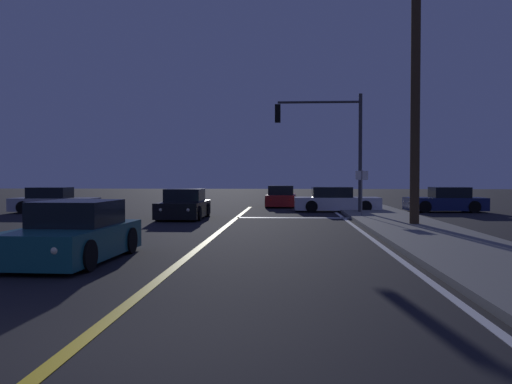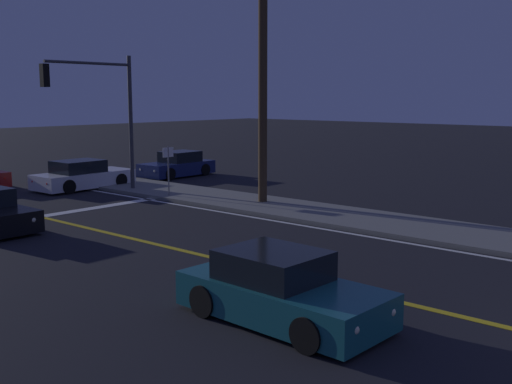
{
  "view_description": "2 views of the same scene",
  "coord_description": "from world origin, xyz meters",
  "px_view_note": "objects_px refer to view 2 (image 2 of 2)",
  "views": [
    {
      "loc": [
        2.35,
        -5.27,
        1.88
      ],
      "look_at": [
        0.97,
        17.74,
        1.24
      ],
      "focal_mm": 37.62,
      "sensor_mm": 36.0,
      "label": 1
    },
    {
      "loc": [
        -11.33,
        -0.61,
        4.25
      ],
      "look_at": [
        -0.85,
        8.43,
        2.1
      ],
      "focal_mm": 43.35,
      "sensor_mm": 36.0,
      "label": 2
    }
  ],
  "objects_px": {
    "car_far_approaching_navy": "(178,166)",
    "car_lead_oncoming_white": "(83,176)",
    "traffic_signal_near_right": "(101,102)",
    "car_parked_curb_teal": "(280,291)",
    "utility_pole_right": "(263,62)",
    "street_sign_corner": "(168,163)"
  },
  "relations": [
    {
      "from": "car_far_approaching_navy",
      "to": "traffic_signal_near_right",
      "type": "xyz_separation_m",
      "value": [
        -6.42,
        -2.41,
        3.45
      ]
    },
    {
      "from": "car_far_approaching_navy",
      "to": "utility_pole_right",
      "type": "relative_size",
      "value": 0.39
    },
    {
      "from": "car_far_approaching_navy",
      "to": "traffic_signal_near_right",
      "type": "distance_m",
      "value": 7.67
    },
    {
      "from": "car_parked_curb_teal",
      "to": "car_lead_oncoming_white",
      "type": "distance_m",
      "value": 19.1
    },
    {
      "from": "car_parked_curb_teal",
      "to": "traffic_signal_near_right",
      "type": "height_order",
      "value": "traffic_signal_near_right"
    },
    {
      "from": "car_far_approaching_navy",
      "to": "car_parked_curb_teal",
      "type": "relative_size",
      "value": 1.0
    },
    {
      "from": "car_far_approaching_navy",
      "to": "traffic_signal_near_right",
      "type": "height_order",
      "value": "traffic_signal_near_right"
    },
    {
      "from": "traffic_signal_near_right",
      "to": "car_parked_curb_teal",
      "type": "bearing_deg",
      "value": 65.72
    },
    {
      "from": "car_parked_curb_teal",
      "to": "utility_pole_right",
      "type": "height_order",
      "value": "utility_pole_right"
    },
    {
      "from": "car_lead_oncoming_white",
      "to": "street_sign_corner",
      "type": "xyz_separation_m",
      "value": [
        0.7,
        -5.21,
        0.91
      ]
    },
    {
      "from": "car_far_approaching_navy",
      "to": "street_sign_corner",
      "type": "xyz_separation_m",
      "value": [
        -5.2,
        -5.21,
        0.91
      ]
    },
    {
      "from": "car_far_approaching_navy",
      "to": "car_lead_oncoming_white",
      "type": "relative_size",
      "value": 0.9
    },
    {
      "from": "utility_pole_right",
      "to": "street_sign_corner",
      "type": "xyz_separation_m",
      "value": [
        -1.4,
        3.96,
        -4.05
      ]
    },
    {
      "from": "car_far_approaching_navy",
      "to": "car_lead_oncoming_white",
      "type": "bearing_deg",
      "value": 88.88
    },
    {
      "from": "car_parked_curb_teal",
      "to": "traffic_signal_near_right",
      "type": "distance_m",
      "value": 17.03
    },
    {
      "from": "car_lead_oncoming_white",
      "to": "street_sign_corner",
      "type": "distance_m",
      "value": 5.34
    },
    {
      "from": "car_far_approaching_navy",
      "to": "car_lead_oncoming_white",
      "type": "xyz_separation_m",
      "value": [
        -5.9,
        0.01,
        0.0
      ]
    },
    {
      "from": "traffic_signal_near_right",
      "to": "street_sign_corner",
      "type": "bearing_deg",
      "value": 113.57
    },
    {
      "from": "car_far_approaching_navy",
      "to": "car_lead_oncoming_white",
      "type": "distance_m",
      "value": 5.9
    },
    {
      "from": "car_parked_curb_teal",
      "to": "car_lead_oncoming_white",
      "type": "height_order",
      "value": "same"
    },
    {
      "from": "car_lead_oncoming_white",
      "to": "street_sign_corner",
      "type": "relative_size",
      "value": 2.11
    },
    {
      "from": "car_lead_oncoming_white",
      "to": "traffic_signal_near_right",
      "type": "relative_size",
      "value": 0.77
    }
  ]
}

